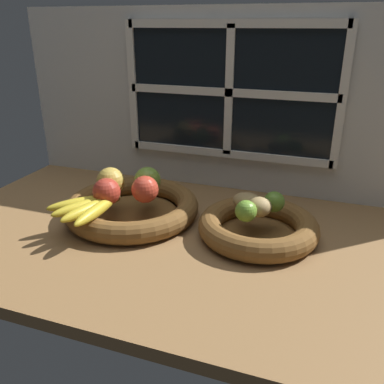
# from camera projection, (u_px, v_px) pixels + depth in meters

# --- Properties ---
(ground_plane) EXTENTS (1.40, 0.90, 0.03)m
(ground_plane) POSITION_uv_depth(u_px,v_px,m) (199.00, 230.00, 1.09)
(ground_plane) COLOR olive
(back_wall) EXTENTS (1.40, 0.05, 0.55)m
(back_wall) POSITION_uv_depth(u_px,v_px,m) (231.00, 102.00, 1.24)
(back_wall) COLOR silver
(back_wall) RESTS_ON ground_plane
(fruit_bowl_left) EXTENTS (0.37, 0.37, 0.06)m
(fruit_bowl_left) POSITION_uv_depth(u_px,v_px,m) (132.00, 207.00, 1.13)
(fruit_bowl_left) COLOR brown
(fruit_bowl_left) RESTS_ON ground_plane
(fruit_bowl_right) EXTENTS (0.30, 0.30, 0.06)m
(fruit_bowl_right) POSITION_uv_depth(u_px,v_px,m) (258.00, 227.00, 1.02)
(fruit_bowl_right) COLOR brown
(fruit_bowl_right) RESTS_ON ground_plane
(apple_red_front) EXTENTS (0.07, 0.07, 0.07)m
(apple_red_front) POSITION_uv_depth(u_px,v_px,m) (107.00, 192.00, 1.05)
(apple_red_front) COLOR #B73828
(apple_red_front) RESTS_ON fruit_bowl_left
(apple_green_back) EXTENTS (0.07, 0.07, 0.07)m
(apple_green_back) POSITION_uv_depth(u_px,v_px,m) (148.00, 180.00, 1.13)
(apple_green_back) COLOR #7AA338
(apple_green_back) RESTS_ON fruit_bowl_left
(apple_golden_left) EXTENTS (0.08, 0.08, 0.08)m
(apple_golden_left) POSITION_uv_depth(u_px,v_px,m) (111.00, 181.00, 1.12)
(apple_golden_left) COLOR gold
(apple_golden_left) RESTS_ON fruit_bowl_left
(apple_red_right) EXTENTS (0.07, 0.07, 0.07)m
(apple_red_right) POSITION_uv_depth(u_px,v_px,m) (145.00, 189.00, 1.07)
(apple_red_right) COLOR #CC422D
(apple_red_right) RESTS_ON fruit_bowl_left
(banana_bunch_front) EXTENTS (0.15, 0.19, 0.03)m
(banana_bunch_front) POSITION_uv_depth(u_px,v_px,m) (89.00, 207.00, 1.02)
(banana_bunch_front) COLOR gold
(banana_bunch_front) RESTS_ON fruit_bowl_left
(potato_oblong) EXTENTS (0.09, 0.08, 0.04)m
(potato_oblong) POSITION_uv_depth(u_px,v_px,m) (248.00, 201.00, 1.03)
(potato_oblong) COLOR #A38451
(potato_oblong) RESTS_ON fruit_bowl_right
(potato_large) EXTENTS (0.08, 0.08, 0.05)m
(potato_large) POSITION_uv_depth(u_px,v_px,m) (259.00, 207.00, 1.00)
(potato_large) COLOR tan
(potato_large) RESTS_ON fruit_bowl_right
(lime_near) EXTENTS (0.05, 0.05, 0.05)m
(lime_near) POSITION_uv_depth(u_px,v_px,m) (246.00, 211.00, 0.97)
(lime_near) COLOR #6B9E33
(lime_near) RESTS_ON fruit_bowl_right
(lime_far) EXTENTS (0.05, 0.05, 0.05)m
(lime_far) POSITION_uv_depth(u_px,v_px,m) (274.00, 202.00, 1.02)
(lime_far) COLOR olive
(lime_far) RESTS_ON fruit_bowl_right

